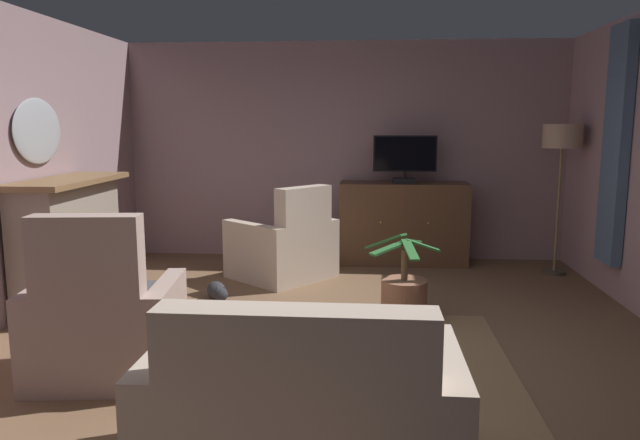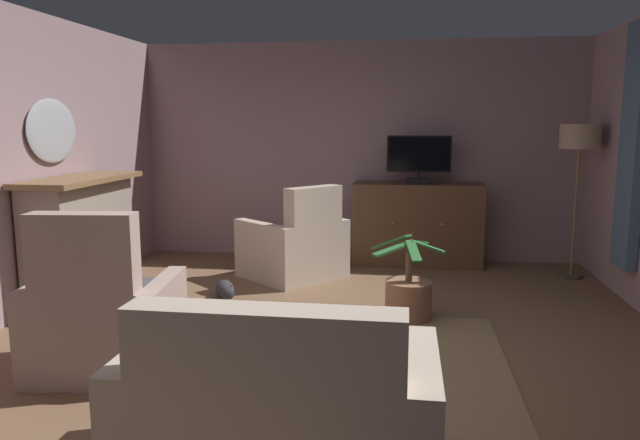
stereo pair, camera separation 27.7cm
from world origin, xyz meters
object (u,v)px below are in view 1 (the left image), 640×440
tv_cabinet (403,225)px  coffee_table (301,321)px  armchair_beside_cabinet (105,326)px  fireplace (71,245)px  wall_mirror_oval (38,131)px  potted_plant_tall_palm_by_window (404,296)px  cat (217,292)px  sofa_floral (304,419)px  television (405,158)px  floor_lamp (562,145)px  tv_remote (313,317)px  folded_newspaper (326,314)px  armchair_by_fireplace (284,249)px

tv_cabinet → coffee_table: 3.54m
armchair_beside_cabinet → fireplace: bearing=122.8°
wall_mirror_oval → coffee_table: wall_mirror_oval is taller
fireplace → potted_plant_tall_palm_by_window: 3.15m
potted_plant_tall_palm_by_window → cat: potted_plant_tall_palm_by_window is taller
sofa_floral → television: bearing=81.2°
wall_mirror_oval → floor_lamp: 5.43m
fireplace → wall_mirror_oval: (-0.25, 0.00, 1.07)m
sofa_floral → potted_plant_tall_palm_by_window: sofa_floral is taller
tv_remote → sofa_floral: size_ratio=0.11×
folded_newspaper → sofa_floral: (-0.02, -1.25, -0.11)m
wall_mirror_oval → cat: wall_mirror_oval is taller
armchair_by_fireplace → tv_cabinet: bearing=31.7°
floor_lamp → coffee_table: bearing=-130.5°
tv_remote → folded_newspaper: tv_remote is taller
fireplace → armchair_by_fireplace: fireplace is taller
armchair_by_fireplace → floor_lamp: floor_lamp is taller
fireplace → sofa_floral: 3.68m
sofa_floral → floor_lamp: bearing=60.3°
potted_plant_tall_palm_by_window → television: bearing=87.2°
wall_mirror_oval → cat: bearing=7.7°
tv_cabinet → potted_plant_tall_palm_by_window: tv_cabinet is taller
tv_cabinet → television: 0.83m
wall_mirror_oval → tv_cabinet: bearing=29.9°
folded_newspaper → floor_lamp: floor_lamp is taller
cat → floor_lamp: bearing=21.0°
coffee_table → armchair_beside_cabinet: 1.33m
coffee_table → cat: coffee_table is taller
tv_cabinet → potted_plant_tall_palm_by_window: size_ratio=1.88×
folded_newspaper → floor_lamp: (2.42, 3.03, 1.04)m
fireplace → coffee_table: size_ratio=1.39×
sofa_floral → potted_plant_tall_palm_by_window: bearing=76.3°
sofa_floral → armchair_beside_cabinet: (-1.47, 1.08, 0.04)m
television → floor_lamp: (1.72, -0.35, 0.17)m
fireplace → armchair_by_fireplace: 2.21m
wall_mirror_oval → cat: 2.23m
television → armchair_by_fireplace: (-1.36, -0.79, -0.97)m
armchair_beside_cabinet → potted_plant_tall_palm_by_window: size_ratio=1.41×
cat → tv_cabinet: bearing=43.4°
folded_newspaper → sofa_floral: bearing=-85.8°
sofa_floral → floor_lamp: 5.05m
armchair_by_fireplace → cat: size_ratio=2.01×
fireplace → sofa_floral: (2.50, -2.68, -0.25)m
fireplace → cat: (1.34, 0.21, -0.48)m
sofa_floral → cat: size_ratio=2.31×
tv_cabinet → television: bearing=-90.0°
cat → armchair_beside_cabinet: bearing=-99.6°
sofa_floral → floor_lamp: size_ratio=0.88×
armchair_by_fireplace → tv_remote: bearing=-77.9°
coffee_table → armchair_by_fireplace: (-0.49, 2.59, -0.05)m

